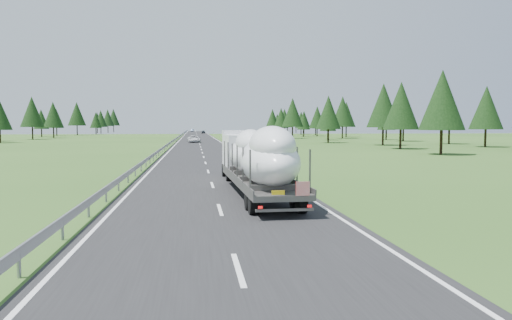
{
  "coord_description": "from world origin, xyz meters",
  "views": [
    {
      "loc": [
        -1.09,
        -12.4,
        3.67
      ],
      "look_at": [
        2.16,
        13.7,
        1.84
      ],
      "focal_mm": 35.0,
      "sensor_mm": 36.0,
      "label": 1
    }
  ],
  "objects": [
    {
      "name": "tree_line_left",
      "position": [
        -42.98,
        108.85,
        6.96
      ],
      "size": [
        15.16,
        287.3,
        12.38
      ],
      "color": "black",
      "rests_on": "ground"
    },
    {
      "name": "tree_line_right",
      "position": [
        39.74,
        98.69,
        6.77
      ],
      "size": [
        29.09,
        286.53,
        12.54
      ],
      "color": "black",
      "rests_on": "ground"
    },
    {
      "name": "distant_van",
      "position": [
        -1.12,
        93.57,
        0.74
      ],
      "size": [
        2.83,
        5.51,
        1.49
      ],
      "primitive_type": "imported",
      "rotation": [
        0.0,
        0.0,
        0.07
      ],
      "color": "silver",
      "rests_on": "ground"
    },
    {
      "name": "highway_sign",
      "position": [
        7.2,
        80.0,
        1.81
      ],
      "size": [
        0.08,
        0.9,
        2.6
      ],
      "color": "slate",
      "rests_on": "ground"
    },
    {
      "name": "marker_posts",
      "position": [
        6.5,
        155.0,
        0.54
      ],
      "size": [
        0.13,
        350.08,
        1.0
      ],
      "color": "silver",
      "rests_on": "ground"
    },
    {
      "name": "road_surface",
      "position": [
        0.0,
        100.0,
        0.01
      ],
      "size": [
        10.0,
        400.0,
        0.02
      ],
      "primitive_type": "cube",
      "color": "black",
      "rests_on": "ground"
    },
    {
      "name": "guardrail",
      "position": [
        -5.3,
        99.94,
        0.6
      ],
      "size": [
        0.1,
        400.0,
        0.76
      ],
      "color": "slate",
      "rests_on": "ground"
    },
    {
      "name": "distant_car_dark",
      "position": [
        3.02,
        209.11,
        0.69
      ],
      "size": [
        1.71,
        4.08,
        1.38
      ],
      "primitive_type": "imported",
      "rotation": [
        0.0,
        0.0,
        -0.02
      ],
      "color": "black",
      "rests_on": "ground"
    },
    {
      "name": "distant_car_blue",
      "position": [
        -2.1,
        275.07,
        0.71
      ],
      "size": [
        1.68,
        4.38,
        1.42
      ],
      "primitive_type": "imported",
      "rotation": [
        0.0,
        0.0,
        -0.04
      ],
      "color": "#192A46",
      "rests_on": "ground"
    },
    {
      "name": "ground",
      "position": [
        0.0,
        0.0,
        0.0
      ],
      "size": [
        400.0,
        400.0,
        0.0
      ],
      "primitive_type": "plane",
      "color": "#2B4D19",
      "rests_on": "ground"
    },
    {
      "name": "boat_truck",
      "position": [
        2.16,
        14.26,
        1.98
      ],
      "size": [
        2.9,
        17.85,
        3.65
      ],
      "color": "white",
      "rests_on": "ground"
    }
  ]
}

